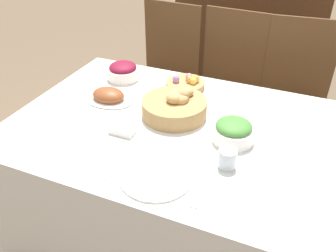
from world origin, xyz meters
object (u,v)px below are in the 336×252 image
Objects in this scene: sideboard at (247,46)px; fork at (117,165)px; chair_far_center at (226,85)px; chair_far_left at (165,74)px; beet_salad_bowl at (123,71)px; spoon at (206,190)px; drinking_cup at (227,158)px; green_salad_bowl at (233,131)px; egg_basket at (186,84)px; ham_platter at (109,96)px; chair_far_right at (293,98)px; dinner_plate at (156,175)px; butter_dish at (123,130)px; bread_basket at (175,106)px; knife at (198,188)px.

fork is at bearing -92.30° from sideboard.
chair_far_left is at bearing -176.11° from chair_far_center.
beet_salad_bowl is (-0.02, -0.54, 0.25)m from chair_far_left.
spoon is (0.24, -1.21, 0.21)m from chair_far_center.
spoon is at bearing -100.85° from drinking_cup.
green_salad_bowl reaches higher than fork.
egg_basket is at bearing 5.56° from beet_salad_bowl.
chair_far_center is 5.66× the size of beet_salad_bowl.
fork and spoon have the same top height.
sideboard reaches higher than ham_platter.
chair_far_right is 3.59× the size of dinner_plate.
sideboard is 1.94m from drinking_cup.
ham_platter reaches higher than fork.
egg_basket is at bearing 78.37° from butter_dish.
fork is (-0.08, -2.06, 0.24)m from sideboard.
egg_basket reaches higher than dinner_plate.
drinking_cup is (0.39, 0.16, 0.04)m from fork.
bread_basket is at bearing -89.67° from chair_far_center.
chair_far_left is 0.44m from chair_far_center.
sideboard is 1.65m from bread_basket.
dinner_plate is (-0.39, -1.21, 0.21)m from chair_far_right.
beet_salad_bowl reaches higher than spoon.
beet_salad_bowl reaches higher than knife.
green_salad_bowl is 0.93× the size of spoon.
bread_basket is (-0.05, -0.79, 0.25)m from chair_far_center.
ham_platter is 0.30m from butter_dish.
dinner_plate is at bearing -87.72° from sideboard.
egg_basket is at bearing -97.22° from chair_far_center.
chair_far_right is 0.97m from sideboard.
chair_far_left is 3.32× the size of bread_basket.
green_salad_bowl reaches higher than butter_dish.
sideboard is at bearing 99.18° from drinking_cup.
spoon is at bearing -24.19° from butter_dish.
dinner_plate is (0.45, -0.42, -0.02)m from ham_platter.
spoon is at bearing -56.80° from chair_far_left.
knife is at bearing -25.72° from butter_dish.
sideboard reaches higher than beet_salad_bowl.
egg_basket reaches higher than knife.
dinner_plate is 2.58× the size of butter_dish.
fork is (-0.07, -0.43, -0.05)m from bread_basket.
knife is 1.00× the size of spoon.
chair_far_left is at bearing 103.28° from butter_dish.
knife is at bearing -83.16° from sideboard.
dinner_plate is 0.28m from drinking_cup.
chair_far_center reaches higher than green_salad_bowl.
fork is (0.34, -0.67, -0.04)m from beet_salad_bowl.
drinking_cup is 0.71× the size of butter_dish.
green_salad_bowl is 0.34m from knife.
chair_far_right is at bearing 3.87° from chair_far_center.
ham_platter is (-0.84, -0.79, 0.23)m from chair_far_right.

